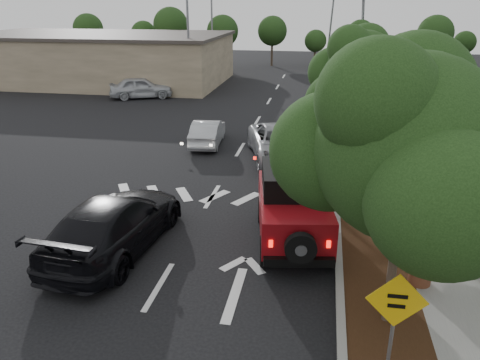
% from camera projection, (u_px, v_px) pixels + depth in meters
% --- Properties ---
extents(ground, '(120.00, 120.00, 0.00)m').
position_uv_depth(ground, '(159.00, 286.00, 12.08)').
color(ground, black).
rests_on(ground, ground).
extents(curb, '(0.20, 70.00, 0.15)m').
position_uv_depth(curb, '(335.00, 153.00, 22.32)').
color(curb, '#9E9B93').
rests_on(curb, ground).
extents(planting_strip, '(1.80, 70.00, 0.12)m').
position_uv_depth(planting_strip, '(356.00, 154.00, 22.16)').
color(planting_strip, black).
rests_on(planting_strip, ground).
extents(sidewalk, '(2.00, 70.00, 0.12)m').
position_uv_depth(sidewalk, '(398.00, 157.00, 21.85)').
color(sidewalk, gray).
rests_on(sidewalk, ground).
extents(hedge, '(0.80, 70.00, 0.80)m').
position_uv_depth(hedge, '(430.00, 151.00, 21.50)').
color(hedge, black).
rests_on(hedge, ground).
extents(commercial_building, '(22.00, 12.00, 4.00)m').
position_uv_depth(commercial_building, '(99.00, 59.00, 41.53)').
color(commercial_building, '#7C6D55').
rests_on(commercial_building, ground).
extents(transmission_tower, '(7.00, 4.00, 28.00)m').
position_uv_depth(transmission_tower, '(344.00, 62.00, 55.17)').
color(transmission_tower, slate).
rests_on(transmission_tower, ground).
extents(street_tree_near, '(3.80, 3.80, 5.92)m').
position_uv_depth(street_tree_near, '(385.00, 323.00, 10.71)').
color(street_tree_near, black).
rests_on(street_tree_near, ground).
extents(street_tree_mid, '(3.20, 3.20, 5.32)m').
position_uv_depth(street_tree_mid, '(364.00, 202.00, 17.13)').
color(street_tree_mid, black).
rests_on(street_tree_mid, ground).
extents(street_tree_far, '(3.40, 3.40, 5.62)m').
position_uv_depth(street_tree_far, '(355.00, 149.00, 23.10)').
color(street_tree_far, black).
rests_on(street_tree_far, ground).
extents(light_pole_a, '(2.00, 0.22, 9.00)m').
position_uv_depth(light_pole_a, '(191.00, 93.00, 37.02)').
color(light_pole_a, slate).
rests_on(light_pole_a, ground).
extents(light_pole_b, '(2.00, 0.22, 9.00)m').
position_uv_depth(light_pole_b, '(213.00, 71.00, 48.21)').
color(light_pole_b, slate).
rests_on(light_pole_b, ground).
extents(red_jeep, '(2.57, 4.62, 2.28)m').
position_uv_depth(red_jeep, '(292.00, 204.00, 14.10)').
color(red_jeep, black).
rests_on(red_jeep, ground).
extents(silver_suv_ahead, '(3.93, 5.96, 1.52)m').
position_uv_depth(silver_suv_ahead, '(280.00, 143.00, 21.45)').
color(silver_suv_ahead, '#9C9EA3').
rests_on(silver_suv_ahead, ground).
extents(black_suv_oncoming, '(2.80, 5.89, 1.66)m').
position_uv_depth(black_suv_oncoming, '(115.00, 223.00, 13.63)').
color(black_suv_oncoming, black).
rests_on(black_suv_oncoming, ground).
extents(silver_sedan_oncoming, '(1.68, 3.98, 1.28)m').
position_uv_depth(silver_sedan_oncoming, '(208.00, 132.00, 23.69)').
color(silver_sedan_oncoming, '#B5B7BD').
rests_on(silver_sedan_oncoming, ground).
extents(parked_suv, '(4.99, 3.49, 1.58)m').
position_uv_depth(parked_suv, '(141.00, 88.00, 34.90)').
color(parked_suv, '#B8BBC1').
rests_on(parked_suv, ground).
extents(speed_hump_sign, '(1.10, 0.09, 2.35)m').
position_uv_depth(speed_hump_sign, '(395.00, 314.00, 8.43)').
color(speed_hump_sign, slate).
rests_on(speed_hump_sign, ground).
extents(terracotta_planter, '(0.71, 0.71, 1.24)m').
position_uv_depth(terracotta_planter, '(422.00, 259.00, 11.76)').
color(terracotta_planter, brown).
rests_on(terracotta_planter, ground).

